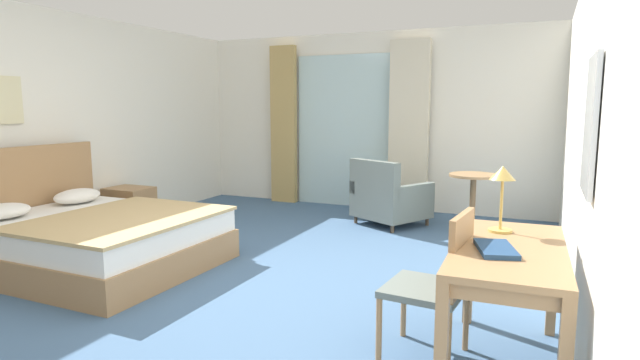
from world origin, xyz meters
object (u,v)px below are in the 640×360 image
(bed, at_px, (92,237))
(round_cafe_table, at_px, (473,190))
(framed_picture, at_px, (0,100))
(desk_chair, at_px, (439,279))
(closed_book, at_px, (496,249))
(nightstand, at_px, (130,207))
(writing_desk, at_px, (508,262))
(desk_lamp, at_px, (502,182))
(armchair_by_window, at_px, (388,199))

(bed, height_order, round_cafe_table, bed)
(framed_picture, bearing_deg, bed, 0.07)
(desk_chair, height_order, closed_book, desk_chair)
(nightstand, relative_size, writing_desk, 0.40)
(nightstand, xyz_separation_m, desk_lamp, (4.44, -1.51, 0.79))
(desk_chair, height_order, round_cafe_table, desk_chair)
(writing_desk, bearing_deg, desk_chair, -174.86)
(writing_desk, height_order, closed_book, closed_book)
(desk_lamp, height_order, closed_book, desk_lamp)
(desk_chair, xyz_separation_m, round_cafe_table, (-0.23, 3.33, 0.01))
(bed, relative_size, closed_book, 6.22)
(desk_lamp, height_order, armchair_by_window, desk_lamp)
(nightstand, bearing_deg, round_cafe_table, 20.54)
(desk_lamp, relative_size, armchair_by_window, 0.40)
(desk_chair, bearing_deg, nightstand, 155.84)
(writing_desk, height_order, desk_chair, desk_chair)
(closed_book, distance_m, armchair_by_window, 3.73)
(writing_desk, relative_size, closed_book, 3.85)
(bed, height_order, writing_desk, bed)
(nightstand, relative_size, closed_book, 1.55)
(armchair_by_window, bearing_deg, bed, -127.07)
(framed_picture, bearing_deg, desk_chair, -6.66)
(bed, relative_size, framed_picture, 4.39)
(nightstand, height_order, framed_picture, framed_picture)
(nightstand, xyz_separation_m, round_cafe_table, (3.92, 1.47, 0.26))
(nightstand, bearing_deg, framed_picture, -101.97)
(desk_chair, height_order, desk_lamp, desk_lamp)
(bed, xyz_separation_m, round_cafe_table, (3.09, 2.81, 0.23))
(bed, height_order, framed_picture, framed_picture)
(closed_book, bearing_deg, bed, 153.88)
(writing_desk, relative_size, armchair_by_window, 1.25)
(desk_chair, xyz_separation_m, desk_lamp, (0.30, 0.35, 0.54))
(bed, xyz_separation_m, framed_picture, (-1.12, -0.00, 1.28))
(round_cafe_table, distance_m, framed_picture, 5.17)
(desk_chair, relative_size, desk_lamp, 2.17)
(desk_chair, bearing_deg, closed_book, -17.61)
(round_cafe_table, bearing_deg, closed_book, -81.06)
(writing_desk, relative_size, desk_lamp, 3.11)
(nightstand, height_order, writing_desk, writing_desk)
(bed, relative_size, desk_lamp, 5.03)
(framed_picture, bearing_deg, desk_lamp, -2.01)
(desk_lamp, distance_m, closed_book, 0.54)
(closed_book, relative_size, round_cafe_table, 0.48)
(desk_chair, relative_size, framed_picture, 1.90)
(round_cafe_table, xyz_separation_m, framed_picture, (-4.20, -2.81, 1.05))
(round_cafe_table, bearing_deg, bed, -137.70)
(closed_book, distance_m, round_cafe_table, 3.48)
(armchair_by_window, bearing_deg, framed_picture, -139.28)
(closed_book, xyz_separation_m, round_cafe_table, (-0.54, 3.43, -0.24))
(writing_desk, distance_m, closed_book, 0.18)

